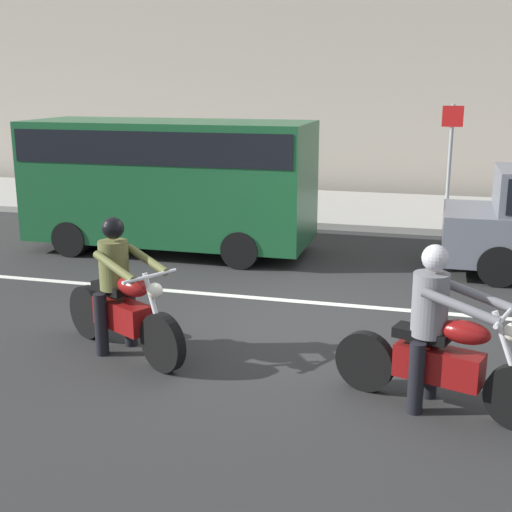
# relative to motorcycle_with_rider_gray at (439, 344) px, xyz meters

# --- Properties ---
(ground_plane) EXTENTS (80.00, 80.00, 0.00)m
(ground_plane) POSITION_rel_motorcycle_with_rider_gray_xyz_m (-1.71, 1.96, -0.66)
(ground_plane) COLOR #262626
(sidewalk_slab) EXTENTS (40.00, 4.40, 0.14)m
(sidewalk_slab) POSITION_rel_motorcycle_with_rider_gray_xyz_m (-1.71, 9.96, -0.59)
(sidewalk_slab) COLOR #99968E
(sidewalk_slab) RESTS_ON ground_plane
(lane_marking_stripe) EXTENTS (18.00, 0.14, 0.01)m
(lane_marking_stripe) POSITION_rel_motorcycle_with_rider_gray_xyz_m (-1.65, 2.86, -0.65)
(lane_marking_stripe) COLOR silver
(lane_marking_stripe) RESTS_ON ground_plane
(motorcycle_with_rider_gray) EXTENTS (2.04, 0.90, 1.61)m
(motorcycle_with_rider_gray) POSITION_rel_motorcycle_with_rider_gray_xyz_m (0.00, 0.00, 0.00)
(motorcycle_with_rider_gray) COLOR black
(motorcycle_with_rider_gray) RESTS_ON ground_plane
(motorcycle_with_rider_olive) EXTENTS (1.89, 1.14, 1.59)m
(motorcycle_with_rider_olive) POSITION_rel_motorcycle_with_rider_gray_xyz_m (-3.50, 0.48, -0.00)
(motorcycle_with_rider_olive) COLOR black
(motorcycle_with_rider_olive) RESTS_ON ground_plane
(parked_van_forest_green) EXTENTS (5.11, 1.96, 2.37)m
(parked_van_forest_green) POSITION_rel_motorcycle_with_rider_gray_xyz_m (-4.81, 5.23, 0.72)
(parked_van_forest_green) COLOR #164C28
(parked_van_forest_green) RESTS_ON ground_plane
(street_sign_post) EXTENTS (0.44, 0.08, 2.43)m
(street_sign_post) POSITION_rel_motorcycle_with_rider_gray_xyz_m (0.09, 9.09, 0.96)
(street_sign_post) COLOR gray
(street_sign_post) RESTS_ON sidewalk_slab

